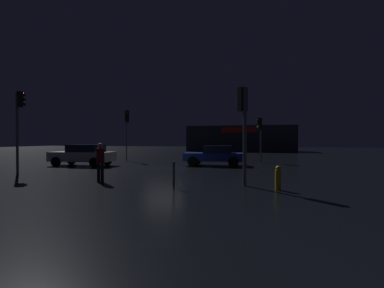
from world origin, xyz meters
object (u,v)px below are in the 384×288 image
at_px(traffic_signal_opposite, 127,122).
at_px(traffic_signal_cross_left, 260,129).
at_px(pedestrian, 100,159).
at_px(traffic_signal_cross_right, 243,116).
at_px(traffic_signal_main, 19,114).
at_px(fire_hydrant, 278,178).
at_px(car_near, 215,155).
at_px(store_building, 241,139).
at_px(car_far, 83,155).

distance_m(traffic_signal_opposite, traffic_signal_cross_left, 11.55).
bearing_deg(pedestrian, traffic_signal_cross_right, 6.37).
height_order(traffic_signal_cross_right, pedestrian, traffic_signal_cross_right).
bearing_deg(traffic_signal_opposite, traffic_signal_main, -94.76).
bearing_deg(traffic_signal_cross_right, fire_hydrant, -29.93).
bearing_deg(traffic_signal_cross_left, car_near, -125.87).
relative_size(store_building, traffic_signal_opposite, 3.89).
relative_size(traffic_signal_cross_left, fire_hydrant, 4.08).
relative_size(traffic_signal_opposite, car_near, 1.02).
bearing_deg(pedestrian, fire_hydrant, -0.70).
distance_m(car_near, fire_hydrant, 10.38).
height_order(traffic_signal_cross_right, car_far, traffic_signal_cross_right).
height_order(car_far, fire_hydrant, car_far).
bearing_deg(traffic_signal_main, car_far, 88.50).
bearing_deg(store_building, car_near, -88.66).
height_order(traffic_signal_main, traffic_signal_cross_right, traffic_signal_main).
relative_size(traffic_signal_cross_right, pedestrian, 2.32).
height_order(traffic_signal_main, fire_hydrant, traffic_signal_main).
distance_m(traffic_signal_cross_right, car_near, 9.41).
bearing_deg(traffic_signal_cross_right, store_building, 95.21).
xyz_separation_m(traffic_signal_main, pedestrian, (5.88, -1.53, -2.23)).
relative_size(traffic_signal_opposite, pedestrian, 2.59).
bearing_deg(car_near, traffic_signal_cross_right, -72.66).
bearing_deg(car_far, car_near, 15.35).
distance_m(traffic_signal_main, traffic_signal_cross_left, 17.29).
bearing_deg(traffic_signal_cross_left, traffic_signal_opposite, -172.90).
xyz_separation_m(traffic_signal_cross_right, pedestrian, (-6.16, -0.69, -1.82)).
relative_size(store_building, traffic_signal_cross_left, 4.70).
distance_m(traffic_signal_cross_right, car_far, 13.59).
distance_m(car_far, fire_hydrant, 15.00).
xyz_separation_m(traffic_signal_main, traffic_signal_opposite, (0.89, 10.68, 0.20)).
distance_m(traffic_signal_main, car_far, 5.93).
relative_size(traffic_signal_cross_right, fire_hydrant, 4.43).
bearing_deg(fire_hydrant, car_far, 152.07).
height_order(traffic_signal_cross_right, car_near, traffic_signal_cross_right).
height_order(car_near, pedestrian, pedestrian).
distance_m(car_near, car_far, 9.50).
distance_m(store_building, traffic_signal_cross_left, 24.66).
bearing_deg(pedestrian, car_far, 129.61).
xyz_separation_m(traffic_signal_opposite, traffic_signal_cross_left, (11.44, 1.43, -0.67)).
bearing_deg(traffic_signal_cross_left, fire_hydrant, -85.57).
bearing_deg(store_building, traffic_signal_opposite, -106.72).
height_order(pedestrian, fire_hydrant, pedestrian).
height_order(traffic_signal_cross_left, car_far, traffic_signal_cross_left).
xyz_separation_m(store_building, traffic_signal_cross_right, (3.40, -37.32, 0.75)).
xyz_separation_m(traffic_signal_cross_left, pedestrian, (-6.45, -13.63, -1.76)).
bearing_deg(car_far, traffic_signal_opposite, 81.93).
bearing_deg(car_far, fire_hydrant, -27.93).
relative_size(traffic_signal_opposite, fire_hydrant, 4.93).
bearing_deg(pedestrian, traffic_signal_main, 165.44).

